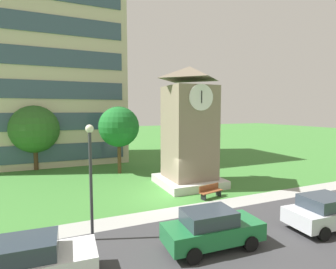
{
  "coord_description": "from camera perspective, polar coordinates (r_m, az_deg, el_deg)",
  "views": [
    {
      "loc": [
        -6.9,
        -16.03,
        5.94
      ],
      "look_at": [
        1.39,
        3.28,
        4.01
      ],
      "focal_mm": 28.16,
      "sensor_mm": 36.0,
      "label": 1
    }
  ],
  "objects": [
    {
      "name": "ground_plane",
      "position": [
        18.44,
        0.07,
        -13.55
      ],
      "size": [
        160.0,
        160.0,
        0.0
      ],
      "primitive_type": "plane",
      "color": "#3D7A33"
    },
    {
      "name": "street_asphalt",
      "position": [
        12.89,
        13.29,
        -22.32
      ],
      "size": [
        120.0,
        7.2,
        0.01
      ],
      "primitive_type": "cube",
      "color": "#38383A",
      "rests_on": "ground"
    },
    {
      "name": "kerb_strip",
      "position": [
        16.31,
        3.69,
        -16.12
      ],
      "size": [
        120.0,
        1.6,
        0.01
      ],
      "primitive_type": "cube",
      "color": "#9E9E99",
      "rests_on": "ground"
    },
    {
      "name": "office_building",
      "position": [
        34.87,
        -25.18,
        16.11
      ],
      "size": [
        16.89,
        10.26,
        25.6
      ],
      "color": "beige",
      "rests_on": "ground"
    },
    {
      "name": "clock_tower",
      "position": [
        20.79,
        4.62,
        0.23
      ],
      "size": [
        4.69,
        4.69,
        9.32
      ],
      "color": "gray",
      "rests_on": "ground"
    },
    {
      "name": "park_bench",
      "position": [
        18.55,
        9.18,
        -12.0
      ],
      "size": [
        1.86,
        0.86,
        0.88
      ],
      "color": "brown",
      "rests_on": "ground"
    },
    {
      "name": "street_lamp",
      "position": [
        12.4,
        -16.42,
        -7.07
      ],
      "size": [
        0.36,
        0.36,
        5.32
      ],
      "color": "#333338",
      "rests_on": "ground"
    },
    {
      "name": "tree_near_tower",
      "position": [
        25.0,
        -10.59,
        1.63
      ],
      "size": [
        3.78,
        3.78,
        6.31
      ],
      "color": "#513823",
      "rests_on": "ground"
    },
    {
      "name": "tree_streetside",
      "position": [
        29.19,
        -26.92,
        1.02
      ],
      "size": [
        4.69,
        4.69,
        6.43
      ],
      "color": "#513823",
      "rests_on": "ground"
    },
    {
      "name": "parked_car_white",
      "position": [
        10.83,
        -27.86,
        -23.37
      ],
      "size": [
        4.34,
        2.09,
        1.69
      ],
      "color": "silver",
      "rests_on": "ground"
    },
    {
      "name": "parked_car_green",
      "position": [
        12.23,
        9.46,
        -19.38
      ],
      "size": [
        4.38,
        2.08,
        1.69
      ],
      "color": "#1E6B38",
      "rests_on": "ground"
    },
    {
      "name": "parked_car_silver",
      "position": [
        15.94,
        31.03,
        -14.11
      ],
      "size": [
        4.27,
        2.19,
        1.69
      ],
      "color": "silver",
      "rests_on": "ground"
    }
  ]
}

